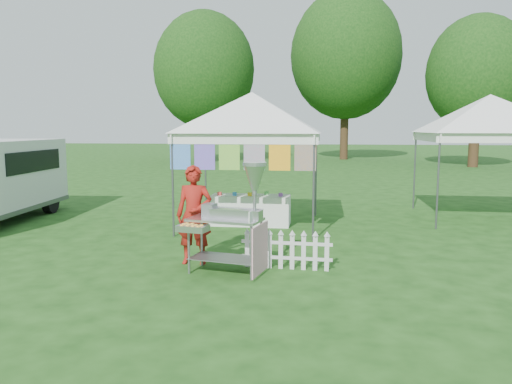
# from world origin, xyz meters

# --- Properties ---
(ground) EXTENTS (120.00, 120.00, 0.00)m
(ground) POSITION_xyz_m (0.00, 0.00, 0.00)
(ground) COLOR #1A4012
(ground) RESTS_ON ground
(canopy_main) EXTENTS (4.24, 4.24, 3.45)m
(canopy_main) POSITION_xyz_m (0.00, 3.49, 2.99)
(canopy_main) COLOR #59595E
(canopy_main) RESTS_ON ground
(canopy_right) EXTENTS (4.24, 4.24, 3.45)m
(canopy_right) POSITION_xyz_m (5.50, 5.00, 2.99)
(canopy_right) COLOR #59595E
(canopy_right) RESTS_ON ground
(tree_left) EXTENTS (6.40, 6.40, 9.53)m
(tree_left) POSITION_xyz_m (-6.00, 24.00, 5.83)
(tree_left) COLOR #352013
(tree_left) RESTS_ON ground
(tree_mid) EXTENTS (7.60, 7.60, 11.52)m
(tree_mid) POSITION_xyz_m (3.00, 28.00, 7.14)
(tree_mid) COLOR #352013
(tree_mid) RESTS_ON ground
(tree_right) EXTENTS (5.60, 5.60, 8.42)m
(tree_right) POSITION_xyz_m (10.00, 22.00, 5.18)
(tree_right) COLOR #352013
(tree_right) RESTS_ON ground
(donut_cart) EXTENTS (1.35, 0.84, 1.71)m
(donut_cart) POSITION_xyz_m (0.31, -0.36, 1.01)
(donut_cart) COLOR gray
(donut_cart) RESTS_ON ground
(vendor) EXTENTS (0.60, 0.41, 1.61)m
(vendor) POSITION_xyz_m (-0.47, 0.14, 0.81)
(vendor) COLOR maroon
(vendor) RESTS_ON ground
(picket_fence) EXTENTS (1.44, 0.10, 0.56)m
(picket_fence) POSITION_xyz_m (1.05, 0.01, 0.29)
(picket_fence) COLOR silver
(picket_fence) RESTS_ON ground
(display_table) EXTENTS (1.80, 0.70, 0.68)m
(display_table) POSITION_xyz_m (-0.04, 3.53, 0.34)
(display_table) COLOR white
(display_table) RESTS_ON ground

